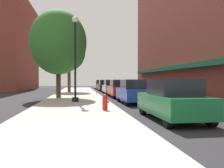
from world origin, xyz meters
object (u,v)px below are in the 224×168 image
(fire_hydrant, at_px, (105,102))
(car_blue, at_px, (134,92))
(car_silver, at_px, (112,87))
(car_red, at_px, (120,89))
(parking_meter_near, at_px, (97,87))
(tree_near, at_px, (69,52))
(tree_mid, at_px, (58,42))
(car_green, at_px, (172,100))
(car_white, at_px, (101,85))
(lamppost, at_px, (75,57))
(car_black, at_px, (105,86))

(fire_hydrant, relative_size, car_blue, 0.18)
(fire_hydrant, relative_size, car_silver, 0.18)
(car_red, bearing_deg, fire_hydrant, -101.59)
(car_silver, bearing_deg, parking_meter_near, -124.86)
(parking_meter_near, height_order, tree_near, tree_near)
(fire_hydrant, bearing_deg, car_red, 76.37)
(tree_near, bearing_deg, car_blue, -71.97)
(car_silver, bearing_deg, tree_mid, -132.46)
(car_green, distance_m, car_white, 32.70)
(parking_meter_near, height_order, tree_mid, tree_mid)
(tree_mid, xyz_separation_m, car_blue, (5.50, -4.96, -4.07))
(car_green, bearing_deg, tree_near, 102.00)
(lamppost, relative_size, tree_mid, 0.78)
(car_green, bearing_deg, tree_mid, 114.15)
(parking_meter_near, relative_size, car_black, 0.30)
(car_blue, bearing_deg, car_silver, 89.39)
(lamppost, distance_m, fire_hydrant, 5.76)
(car_blue, relative_size, car_silver, 1.00)
(fire_hydrant, relative_size, car_white, 0.18)
(parking_meter_near, xyz_separation_m, tree_mid, (-3.55, -3.45, 3.93))
(lamppost, distance_m, car_red, 7.02)
(lamppost, height_order, fire_hydrant, lamppost)
(fire_hydrant, xyz_separation_m, car_white, (2.45, 30.02, 0.29))
(tree_mid, bearing_deg, car_blue, -42.03)
(car_blue, xyz_separation_m, car_silver, (0.00, 11.44, 0.00))
(car_red, xyz_separation_m, car_silver, (0.00, 5.61, 0.00))
(fire_hydrant, bearing_deg, tree_mid, 108.32)
(fire_hydrant, bearing_deg, lamppost, 107.68)
(tree_mid, relative_size, car_red, 1.76)
(tree_mid, distance_m, car_blue, 8.45)
(tree_mid, height_order, car_red, tree_mid)
(tree_near, relative_size, car_white, 1.76)
(lamppost, height_order, car_blue, lamppost)
(car_black, bearing_deg, tree_near, -146.85)
(parking_meter_near, relative_size, car_red, 0.30)
(car_blue, bearing_deg, car_black, 89.39)
(tree_near, relative_size, car_silver, 1.76)
(car_red, bearing_deg, parking_meter_near, 129.17)
(car_white, bearing_deg, car_green, -91.27)
(car_black, relative_size, car_white, 1.00)
(parking_meter_near, height_order, car_white, car_white)
(fire_hydrant, height_order, tree_near, tree_near)
(tree_near, bearing_deg, car_silver, -38.43)
(car_white, bearing_deg, car_black, -91.27)
(car_blue, xyz_separation_m, car_red, (0.00, 5.83, 0.00))
(tree_near, bearing_deg, tree_mid, -92.63)
(fire_hydrant, height_order, tree_mid, tree_mid)
(car_red, relative_size, car_black, 1.00)
(tree_mid, distance_m, car_black, 15.35)
(car_silver, bearing_deg, car_red, -92.14)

